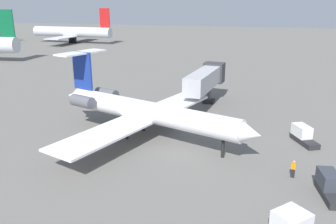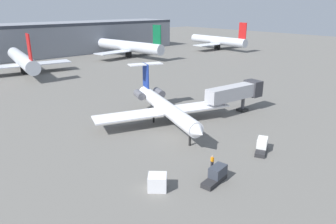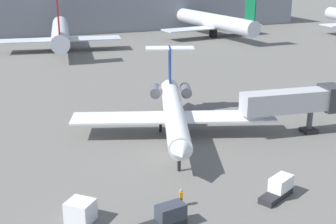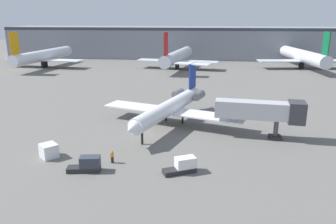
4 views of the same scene
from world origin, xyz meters
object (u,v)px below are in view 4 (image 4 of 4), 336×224
at_px(cargo_container_uld, 49,151).
at_px(parked_airliner_east_mid, 303,56).
at_px(regional_jet, 172,106).
at_px(ground_crew_marshaller, 112,157).
at_px(jet_bridge, 266,111).
at_px(parked_airliner_west_mid, 43,56).
at_px(parked_airliner_centre, 177,57).
at_px(baggage_tug_trailing, 183,166).
at_px(baggage_tug_lead, 87,165).

relative_size(cargo_container_uld, parked_airliner_east_mid, 0.08).
distance_m(regional_jet, ground_crew_marshaller, 18.05).
height_order(jet_bridge, parked_airliner_west_mid, parked_airliner_west_mid).
relative_size(regional_jet, parked_airliner_centre, 0.78).
xyz_separation_m(ground_crew_marshaller, parked_airliner_west_mid, (-47.18, 76.73, 3.40)).
distance_m(baggage_tug_trailing, cargo_container_uld, 18.23).
relative_size(ground_crew_marshaller, parked_airliner_west_mid, 0.05).
xyz_separation_m(regional_jet, parked_airliner_west_mid, (-53.10, 59.86, 0.93)).
bearing_deg(parked_airliner_west_mid, parked_airliner_centre, 2.66).
bearing_deg(cargo_container_uld, ground_crew_marshaller, -4.67).
height_order(ground_crew_marshaller, parked_airliner_east_mid, parked_airliner_east_mid).
height_order(regional_jet, ground_crew_marshaller, regional_jet).
relative_size(jet_bridge, ground_crew_marshaller, 7.96).
bearing_deg(jet_bridge, regional_jet, 160.46).
height_order(baggage_tug_trailing, cargo_container_uld, baggage_tug_trailing).
xyz_separation_m(ground_crew_marshaller, cargo_container_uld, (-8.88, 0.73, 0.07)).
xyz_separation_m(ground_crew_marshaller, parked_airliner_centre, (1.14, 78.97, 3.47)).
distance_m(baggage_tug_lead, parked_airliner_east_mid, 99.69).
bearing_deg(baggage_tug_lead, jet_bridge, 31.76).
relative_size(regional_jet, baggage_tug_trailing, 6.34).
distance_m(jet_bridge, parked_airliner_centre, 70.16).
bearing_deg(baggage_tug_trailing, parked_airliner_east_mid, 67.47).
bearing_deg(parked_airliner_east_mid, baggage_tug_trailing, -112.53).
bearing_deg(jet_bridge, parked_airliner_west_mid, 136.21).
distance_m(baggage_tug_trailing, parked_airliner_centre, 81.09).
xyz_separation_m(ground_crew_marshaller, parked_airliner_east_mid, (45.10, 84.91, 3.55)).
distance_m(baggage_tug_lead, cargo_container_uld, 7.38).
relative_size(jet_bridge, baggage_tug_lead, 3.22).
relative_size(jet_bridge, parked_airliner_west_mid, 0.39).
bearing_deg(regional_jet, parked_airliner_centre, 94.40).
xyz_separation_m(jet_bridge, baggage_tug_trailing, (-11.56, -13.25, -3.49)).
height_order(parked_airliner_west_mid, parked_airliner_east_mid, parked_airliner_east_mid).
bearing_deg(jet_bridge, parked_airliner_east_mid, 71.62).
height_order(jet_bridge, cargo_container_uld, jet_bridge).
distance_m(regional_jet, parked_airliner_east_mid, 78.52).
bearing_deg(cargo_container_uld, parked_airliner_east_mid, 57.33).
relative_size(baggage_tug_lead, parked_airliner_west_mid, 0.12).
relative_size(baggage_tug_trailing, cargo_container_uld, 1.43).
xyz_separation_m(regional_jet, baggage_tug_trailing, (3.27, -18.52, -2.49)).
relative_size(parked_airliner_west_mid, parked_airliner_centre, 1.00).
bearing_deg(baggage_tug_lead, parked_airliner_west_mid, 119.45).
xyz_separation_m(regional_jet, jet_bridge, (14.83, -5.26, 1.00)).
bearing_deg(parked_airliner_east_mid, ground_crew_marshaller, -117.98).
relative_size(regional_jet, baggage_tug_lead, 6.38).
bearing_deg(baggage_tug_trailing, parked_airliner_centre, 95.70).
distance_m(jet_bridge, baggage_tug_lead, 27.39).
relative_size(parked_airliner_centre, parked_airliner_east_mid, 0.93).
relative_size(baggage_tug_trailing, parked_airliner_centre, 0.12).
distance_m(ground_crew_marshaller, parked_airliner_centre, 79.06).
relative_size(jet_bridge, cargo_container_uld, 4.59).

